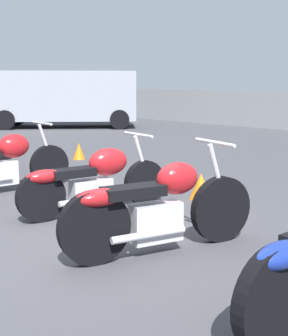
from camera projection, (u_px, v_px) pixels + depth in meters
ground_plane at (94, 236)px, 4.93m from camera, size 60.00×60.00×0.00m
motorcycle_slot_1 at (1, 163)px, 6.87m from camera, size 0.59×2.17×1.01m
motorcycle_slot_2 at (94, 180)px, 5.77m from camera, size 0.63×2.04×0.96m
motorcycle_slot_3 at (158, 208)px, 4.38m from camera, size 0.74×2.01×1.04m
parked_van at (65, 96)px, 17.50m from camera, size 4.82×5.40×2.07m
traffic_cone_near at (79, 151)px, 10.03m from camera, size 0.26×0.26×0.35m
traffic_cone_far at (201, 186)px, 6.52m from camera, size 0.33×0.33×0.36m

